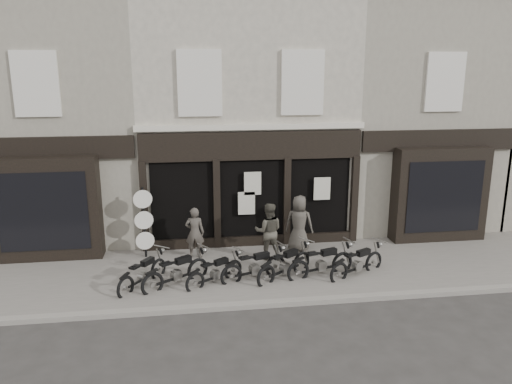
{
  "coord_description": "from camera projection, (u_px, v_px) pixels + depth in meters",
  "views": [
    {
      "loc": [
        -2.05,
        -12.63,
        5.91
      ],
      "look_at": [
        -0.06,
        1.6,
        2.27
      ],
      "focal_mm": 35.0,
      "sensor_mm": 36.0,
      "label": 1
    }
  ],
  "objects": [
    {
      "name": "ground_plane",
      "position": [
        266.0,
        285.0,
        13.85
      ],
      "size": [
        90.0,
        90.0,
        0.0
      ],
      "primitive_type": "plane",
      "color": "#2D2B28",
      "rests_on": "ground"
    },
    {
      "name": "motorcycle_3",
      "position": [
        255.0,
        268.0,
        13.99
      ],
      "size": [
        1.96,
        1.0,
        0.99
      ],
      "rotation": [
        0.0,
        0.0,
        0.36
      ],
      "color": "black",
      "rests_on": "ground"
    },
    {
      "name": "kerb",
      "position": [
        274.0,
        303.0,
        12.63
      ],
      "size": [
        30.0,
        0.25,
        0.13
      ],
      "primitive_type": "cube",
      "color": "gray",
      "rests_on": "ground_plane"
    },
    {
      "name": "motorcycle_2",
      "position": [
        215.0,
        274.0,
        13.69
      ],
      "size": [
        1.68,
        1.25,
        0.91
      ],
      "rotation": [
        0.0,
        0.0,
        0.58
      ],
      "color": "black",
      "rests_on": "ground"
    },
    {
      "name": "motorcycle_0",
      "position": [
        143.0,
        276.0,
        13.55
      ],
      "size": [
        1.35,
        1.73,
        0.95
      ],
      "rotation": [
        0.0,
        0.0,
        0.95
      ],
      "color": "black",
      "rests_on": "ground"
    },
    {
      "name": "neighbour_right",
      "position": [
        404.0,
        115.0,
        19.37
      ],
      "size": [
        5.6,
        6.73,
        8.34
      ],
      "color": "gray",
      "rests_on": "ground"
    },
    {
      "name": "neighbour_left",
      "position": [
        64.0,
        120.0,
        17.66
      ],
      "size": [
        5.6,
        6.73,
        8.34
      ],
      "color": "gray",
      "rests_on": "ground"
    },
    {
      "name": "pavement",
      "position": [
        261.0,
        270.0,
        14.7
      ],
      "size": [
        30.0,
        4.2,
        0.12
      ],
      "primitive_type": "cube",
      "color": "#635E57",
      "rests_on": "ground_plane"
    },
    {
      "name": "central_building",
      "position": [
        241.0,
        116.0,
        18.56
      ],
      "size": [
        7.3,
        6.22,
        8.34
      ],
      "color": "#BAB1A0",
      "rests_on": "ground"
    },
    {
      "name": "advert_sign_post",
      "position": [
        144.0,
        226.0,
        15.31
      ],
      "size": [
        0.57,
        0.37,
        2.35
      ],
      "rotation": [
        0.0,
        0.0,
        0.18
      ],
      "color": "black",
      "rests_on": "ground"
    },
    {
      "name": "motorcycle_6",
      "position": [
        357.0,
        265.0,
        14.22
      ],
      "size": [
        1.89,
        1.19,
        0.99
      ],
      "rotation": [
        0.0,
        0.0,
        0.48
      ],
      "color": "black",
      "rests_on": "ground"
    },
    {
      "name": "man_right",
      "position": [
        299.0,
        223.0,
        15.88
      ],
      "size": [
        1.05,
        0.88,
        1.83
      ],
      "primitive_type": "imported",
      "rotation": [
        0.0,
        0.0,
        2.75
      ],
      "color": "#413C36",
      "rests_on": "pavement"
    },
    {
      "name": "motorcycle_4",
      "position": [
        285.0,
        267.0,
        14.07
      ],
      "size": [
        1.84,
        1.45,
        1.02
      ],
      "rotation": [
        0.0,
        0.0,
        0.62
      ],
      "color": "black",
      "rests_on": "ground"
    },
    {
      "name": "motorcycle_1",
      "position": [
        177.0,
        274.0,
        13.57
      ],
      "size": [
        1.87,
        1.42,
        1.02
      ],
      "rotation": [
        0.0,
        0.0,
        0.6
      ],
      "color": "black",
      "rests_on": "ground"
    },
    {
      "name": "man_left",
      "position": [
        195.0,
        233.0,
        15.36
      ],
      "size": [
        0.62,
        0.44,
        1.61
      ],
      "primitive_type": "imported",
      "rotation": [
        0.0,
        0.0,
        3.04
      ],
      "color": "#433D37",
      "rests_on": "pavement"
    },
    {
      "name": "motorcycle_5",
      "position": [
        321.0,
        265.0,
        14.19
      ],
      "size": [
        2.09,
        0.94,
        1.03
      ],
      "rotation": [
        0.0,
        0.0,
        0.3
      ],
      "color": "black",
      "rests_on": "ground"
    },
    {
      "name": "man_centre",
      "position": [
        269.0,
        231.0,
        15.25
      ],
      "size": [
        0.94,
        0.78,
        1.76
      ],
      "primitive_type": "imported",
      "rotation": [
        0.0,
        0.0,
        3.0
      ],
      "color": "#454137",
      "rests_on": "pavement"
    }
  ]
}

